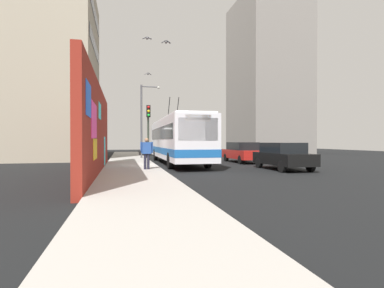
{
  "coord_description": "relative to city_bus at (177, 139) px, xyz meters",
  "views": [
    {
      "loc": [
        -19.59,
        2.14,
        1.68
      ],
      "look_at": [
        0.24,
        -2.45,
        1.47
      ],
      "focal_mm": 28.2,
      "sensor_mm": 36.0,
      "label": 1
    }
  ],
  "objects": [
    {
      "name": "ground_plane",
      "position": [
        -2.25,
        1.8,
        -1.84
      ],
      "size": [
        80.0,
        80.0,
        0.0
      ],
      "primitive_type": "plane",
      "color": "black"
    },
    {
      "name": "sidewalk_slab",
      "position": [
        -2.25,
        3.4,
        -1.77
      ],
      "size": [
        48.0,
        3.2,
        0.15
      ],
      "primitive_type": "cube",
      "color": "#ADA8A0",
      "rests_on": "ground_plane"
    },
    {
      "name": "graffiti_wall",
      "position": [
        -6.15,
        5.15,
        0.36
      ],
      "size": [
        14.23,
        0.32,
        4.4
      ],
      "color": "maroon",
      "rests_on": "ground_plane"
    },
    {
      "name": "building_far_left",
      "position": [
        8.87,
        11.0,
        6.27
      ],
      "size": [
        11.74,
        8.97,
        16.21
      ],
      "color": "#9E937F",
      "rests_on": "ground_plane"
    },
    {
      "name": "building_far_right",
      "position": [
        15.71,
        -15.2,
        8.49
      ],
      "size": [
        10.29,
        8.12,
        20.67
      ],
      "color": "gray",
      "rests_on": "ground_plane"
    },
    {
      "name": "city_bus",
      "position": [
        0.0,
        0.0,
        0.0
      ],
      "size": [
        12.69,
        2.6,
        5.09
      ],
      "color": "silver",
      "rests_on": "ground_plane"
    },
    {
      "name": "parked_car_black",
      "position": [
        -5.91,
        -5.2,
        -1.01
      ],
      "size": [
        4.24,
        1.91,
        1.58
      ],
      "color": "black",
      "rests_on": "ground_plane"
    },
    {
      "name": "parked_car_red",
      "position": [
        0.2,
        -5.2,
        -1.01
      ],
      "size": [
        4.74,
        1.79,
        1.58
      ],
      "color": "#B21E19",
      "rests_on": "ground_plane"
    },
    {
      "name": "pedestrian_at_curb",
      "position": [
        -5.46,
        2.67,
        -0.7
      ],
      "size": [
        0.23,
        0.75,
        1.69
      ],
      "color": "#1E1E2D",
      "rests_on": "sidewalk_slab"
    },
    {
      "name": "traffic_light",
      "position": [
        -0.45,
        2.15,
        1.05
      ],
      "size": [
        0.49,
        0.28,
        4.07
      ],
      "color": "#2D382D",
      "rests_on": "sidewalk_slab"
    },
    {
      "name": "street_lamp",
      "position": [
        5.81,
        2.05,
        2.11
      ],
      "size": [
        0.44,
        1.79,
        6.62
      ],
      "color": "#4C4C51",
      "rests_on": "sidewalk_slab"
    },
    {
      "name": "flying_pigeons",
      "position": [
        -2.11,
        1.98,
        5.52
      ],
      "size": [
        6.82,
        1.53,
        1.07
      ],
      "color": "gray"
    }
  ]
}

